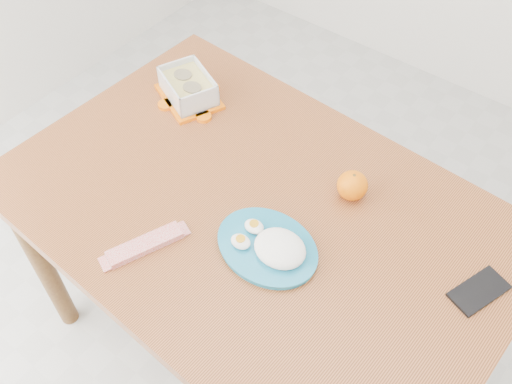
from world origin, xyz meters
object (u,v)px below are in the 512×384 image
Objects in this scene: food_container at (188,88)px; smartphone at (479,291)px; rice_plate at (271,246)px; orange_fruit at (352,185)px; dining_table at (256,230)px.

smartphone is at bearing 18.05° from food_container.
orange_fruit is at bearing 80.69° from rice_plate.
smartphone is (0.53, 0.11, 0.10)m from dining_table.
food_container is 0.58m from rice_plate.
rice_plate is (0.51, -0.28, -0.02)m from food_container.
rice_plate reaches higher than dining_table.
food_container reaches higher than orange_fruit.
orange_fruit is 0.37m from smartphone.
orange_fruit is at bearing 20.81° from food_container.
food_container is 0.88× the size of rice_plate.
rice_plate reaches higher than smartphone.
food_container is 1.70× the size of smartphone.
smartphone is (0.93, -0.09, -0.04)m from food_container.
orange_fruit reaches higher than smartphone.
food_container is at bearing -166.03° from smartphone.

